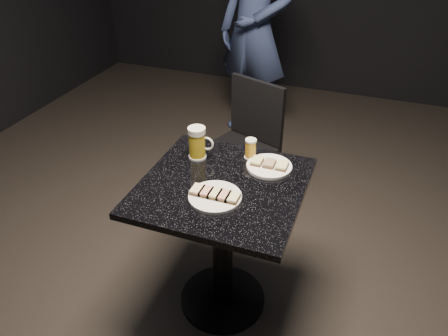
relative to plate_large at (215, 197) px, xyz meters
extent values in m
plane|color=black|center=(-0.01, 0.11, -0.76)|extent=(6.00, 6.00, 0.00)
cylinder|color=white|center=(0.00, 0.00, 0.00)|extent=(0.22, 0.22, 0.01)
cylinder|color=white|center=(0.15, 0.30, 0.00)|extent=(0.21, 0.21, 0.01)
imported|color=navy|center=(-0.44, 2.00, 0.12)|extent=(0.74, 0.60, 1.75)
cylinder|color=black|center=(-0.01, 0.11, -0.74)|extent=(0.44, 0.44, 0.03)
cylinder|color=black|center=(-0.01, 0.11, -0.38)|extent=(0.10, 0.10, 0.69)
cube|color=black|center=(-0.01, 0.11, -0.02)|extent=(0.70, 0.70, 0.03)
cylinder|color=silver|center=(-0.20, 0.27, 0.00)|extent=(0.08, 0.08, 0.01)
cylinder|color=gold|center=(-0.20, 0.27, 0.06)|extent=(0.08, 0.08, 0.12)
cylinder|color=silver|center=(-0.20, 0.27, 0.14)|extent=(0.08, 0.08, 0.03)
torus|color=white|center=(-0.15, 0.29, 0.07)|extent=(0.07, 0.01, 0.07)
cylinder|color=white|center=(0.04, 0.36, 0.00)|extent=(0.06, 0.06, 0.01)
cylinder|color=gold|center=(0.04, 0.36, 0.04)|extent=(0.05, 0.05, 0.08)
cylinder|color=silver|center=(0.04, 0.36, 0.09)|extent=(0.05, 0.05, 0.01)
cube|color=black|center=(-0.19, 0.86, -0.31)|extent=(0.50, 0.50, 0.04)
cylinder|color=black|center=(-0.40, 0.76, -0.54)|extent=(0.03, 0.03, 0.43)
cylinder|color=black|center=(-0.09, 0.65, -0.54)|extent=(0.03, 0.03, 0.43)
cylinder|color=black|center=(-0.29, 1.07, -0.54)|extent=(0.03, 0.03, 0.43)
cylinder|color=black|center=(0.02, 0.96, -0.54)|extent=(0.03, 0.03, 0.43)
cube|color=black|center=(-0.13, 1.03, -0.09)|extent=(0.38, 0.16, 0.39)
cube|color=#4C3521|center=(-0.08, 0.00, 0.01)|extent=(0.05, 0.07, 0.01)
cube|color=beige|center=(-0.08, 0.00, 0.02)|extent=(0.05, 0.07, 0.01)
cube|color=#4C3521|center=(-0.04, 0.00, 0.01)|extent=(0.05, 0.07, 0.01)
cube|color=tan|center=(-0.04, 0.00, 0.02)|extent=(0.05, 0.07, 0.01)
cube|color=#4C3521|center=(0.00, 0.00, 0.01)|extent=(0.05, 0.07, 0.01)
cube|color=#D1D184|center=(0.00, 0.00, 0.02)|extent=(0.05, 0.07, 0.01)
cube|color=#4C3521|center=(0.04, 0.00, 0.01)|extent=(0.05, 0.07, 0.01)
cube|color=tan|center=(0.04, 0.00, 0.02)|extent=(0.05, 0.07, 0.01)
cube|color=#4C3521|center=(0.08, 0.00, 0.01)|extent=(0.05, 0.07, 0.01)
cube|color=#D1D184|center=(0.08, 0.00, 0.02)|extent=(0.05, 0.07, 0.01)
cube|color=#4C3521|center=(0.09, 0.30, 0.01)|extent=(0.05, 0.07, 0.01)
cube|color=#D1D184|center=(0.09, 0.30, 0.02)|extent=(0.05, 0.07, 0.01)
cube|color=#4C3521|center=(0.15, 0.30, 0.01)|extent=(0.05, 0.07, 0.01)
cube|color=#8C7251|center=(0.15, 0.30, 0.02)|extent=(0.05, 0.07, 0.01)
cube|color=#4C3521|center=(0.21, 0.30, 0.01)|extent=(0.05, 0.07, 0.01)
cube|color=#D1D184|center=(0.21, 0.30, 0.02)|extent=(0.05, 0.07, 0.01)
camera|label=1|loc=(0.54, -1.35, 1.09)|focal=35.00mm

